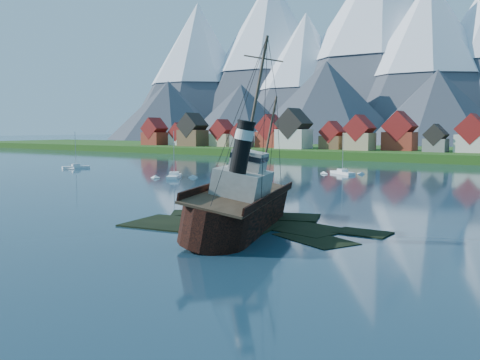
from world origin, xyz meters
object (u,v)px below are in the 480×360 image
Objects in this scene: tugboat_wreck at (245,203)px; sailboat_a at (174,177)px; sailboat_c at (342,173)px; sailboat_b at (76,167)px.

tugboat_wreck reaches higher than sailboat_a.
tugboat_wreck is at bearing -130.71° from sailboat_c.
tugboat_wreck is 2.51× the size of sailboat_a.
sailboat_c is at bearing 14.47° from sailboat_a.
sailboat_a is at bearing 172.20° from sailboat_c.
sailboat_b is at bearing 143.86° from sailboat_c.
sailboat_c is at bearing 86.26° from tugboat_wreck.
sailboat_b is 1.01× the size of sailboat_c.
sailboat_a reaches higher than sailboat_b.
tugboat_wreck is 105.10m from sailboat_b.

